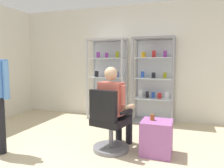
{
  "coord_description": "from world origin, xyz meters",
  "views": [
    {
      "loc": [
        1.26,
        -2.14,
        1.36
      ],
      "look_at": [
        0.09,
        1.23,
        1.0
      ],
      "focal_mm": 34.88,
      "sensor_mm": 36.0,
      "label": 1
    }
  ],
  "objects_px": {
    "display_cabinet_right": "(154,80)",
    "display_cabinet_left": "(108,79)",
    "seated_shopkeeper": "(115,104)",
    "storage_crate": "(157,138)",
    "office_chair": "(109,126)",
    "tea_glass": "(152,117)"
  },
  "relations": [
    {
      "from": "storage_crate",
      "to": "tea_glass",
      "type": "relative_size",
      "value": 5.59
    },
    {
      "from": "tea_glass",
      "to": "display_cabinet_left",
      "type": "bearing_deg",
      "value": 127.6
    },
    {
      "from": "office_chair",
      "to": "seated_shopkeeper",
      "type": "height_order",
      "value": "seated_shopkeeper"
    },
    {
      "from": "storage_crate",
      "to": "tea_glass",
      "type": "distance_m",
      "value": 0.31
    },
    {
      "from": "display_cabinet_right",
      "to": "storage_crate",
      "type": "xyz_separation_m",
      "value": [
        0.31,
        -1.75,
        -0.71
      ]
    },
    {
      "from": "storage_crate",
      "to": "seated_shopkeeper",
      "type": "bearing_deg",
      "value": 178.14
    },
    {
      "from": "storage_crate",
      "to": "display_cabinet_right",
      "type": "bearing_deg",
      "value": 100.02
    },
    {
      "from": "office_chair",
      "to": "seated_shopkeeper",
      "type": "relative_size",
      "value": 0.74
    },
    {
      "from": "seated_shopkeeper",
      "to": "storage_crate",
      "type": "distance_m",
      "value": 0.8
    },
    {
      "from": "display_cabinet_right",
      "to": "tea_glass",
      "type": "height_order",
      "value": "display_cabinet_right"
    },
    {
      "from": "display_cabinet_left",
      "to": "office_chair",
      "type": "bearing_deg",
      "value": -69.31
    },
    {
      "from": "display_cabinet_right",
      "to": "display_cabinet_left",
      "type": "bearing_deg",
      "value": -179.98
    },
    {
      "from": "office_chair",
      "to": "display_cabinet_right",
      "type": "bearing_deg",
      "value": 78.41
    },
    {
      "from": "display_cabinet_right",
      "to": "seated_shopkeeper",
      "type": "distance_m",
      "value": 1.78
    },
    {
      "from": "display_cabinet_right",
      "to": "seated_shopkeeper",
      "type": "relative_size",
      "value": 1.47
    },
    {
      "from": "seated_shopkeeper",
      "to": "tea_glass",
      "type": "height_order",
      "value": "seated_shopkeeper"
    },
    {
      "from": "display_cabinet_left",
      "to": "office_chair",
      "type": "relative_size",
      "value": 1.98
    },
    {
      "from": "office_chair",
      "to": "storage_crate",
      "type": "xyz_separation_m",
      "value": [
        0.7,
        0.14,
        -0.14
      ]
    },
    {
      "from": "office_chair",
      "to": "storage_crate",
      "type": "height_order",
      "value": "office_chair"
    },
    {
      "from": "office_chair",
      "to": "tea_glass",
      "type": "relative_size",
      "value": 10.65
    },
    {
      "from": "display_cabinet_left",
      "to": "display_cabinet_right",
      "type": "distance_m",
      "value": 1.1
    },
    {
      "from": "display_cabinet_left",
      "to": "seated_shopkeeper",
      "type": "relative_size",
      "value": 1.47
    }
  ]
}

